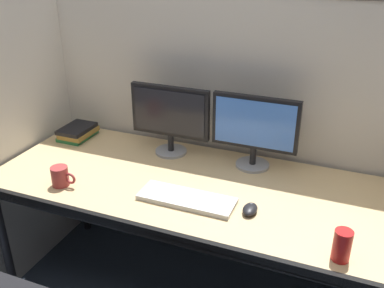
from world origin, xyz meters
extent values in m
cube|color=beige|center=(0.00, 0.74, 0.78)|extent=(2.20, 0.05, 1.55)
cube|color=beige|center=(-0.99, 0.20, 0.78)|extent=(0.05, 1.40, 1.55)
cube|color=tan|center=(0.00, 0.30, 0.72)|extent=(1.90, 0.80, 0.04)
cube|color=black|center=(0.00, -0.09, 0.72)|extent=(1.90, 0.02, 0.05)
cylinder|color=black|center=(-0.89, -0.04, 0.35)|extent=(0.04, 0.04, 0.70)
cylinder|color=black|center=(-0.89, 0.64, 0.35)|extent=(0.04, 0.04, 0.70)
cylinder|color=black|center=(0.89, 0.64, 0.35)|extent=(0.04, 0.04, 0.70)
cylinder|color=gray|center=(-0.21, 0.56, 0.75)|extent=(0.17, 0.17, 0.01)
cylinder|color=black|center=(-0.21, 0.56, 0.80)|extent=(0.03, 0.03, 0.09)
cube|color=black|center=(-0.21, 0.56, 0.98)|extent=(0.43, 0.03, 0.27)
cube|color=black|center=(-0.21, 0.54, 0.98)|extent=(0.39, 0.01, 0.23)
cylinder|color=gray|center=(0.24, 0.57, 0.75)|extent=(0.17, 0.17, 0.01)
cylinder|color=black|center=(0.24, 0.57, 0.80)|extent=(0.03, 0.03, 0.09)
cube|color=black|center=(0.24, 0.57, 0.98)|extent=(0.43, 0.03, 0.27)
cube|color=#3F72D8|center=(0.24, 0.56, 0.98)|extent=(0.39, 0.01, 0.23)
cube|color=silver|center=(0.06, 0.15, 0.75)|extent=(0.43, 0.15, 0.02)
ellipsoid|color=black|center=(0.34, 0.16, 0.76)|extent=(0.06, 0.10, 0.03)
cylinder|color=#59595B|center=(0.34, 0.18, 0.77)|extent=(0.01, 0.01, 0.01)
cylinder|color=red|center=(0.72, 0.00, 0.80)|extent=(0.07, 0.07, 0.12)
cylinder|color=#993333|center=(-0.55, 0.05, 0.79)|extent=(0.08, 0.08, 0.09)
torus|color=#993333|center=(-0.49, 0.05, 0.79)|extent=(0.06, 0.01, 0.06)
cube|color=#26723F|center=(-0.80, 0.54, 0.75)|extent=(0.15, 0.21, 0.02)
cube|color=olive|center=(-0.78, 0.53, 0.78)|extent=(0.15, 0.21, 0.03)
cube|color=black|center=(-0.79, 0.53, 0.80)|extent=(0.15, 0.21, 0.02)
camera|label=1|loc=(0.67, -1.33, 1.78)|focal=40.02mm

